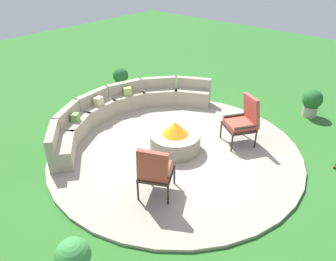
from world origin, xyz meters
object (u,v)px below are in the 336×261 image
(curved_stone_bench, at_px, (123,110))
(potted_plant_2, at_px, (312,102))
(lounge_chair_front_left, at_px, (155,170))
(potted_plant_1, at_px, (121,79))
(fire_pit, at_px, (175,139))
(lounge_chair_front_right, at_px, (244,120))

(curved_stone_bench, relative_size, potted_plant_2, 6.47)
(lounge_chair_front_left, xyz_separation_m, potted_plant_1, (2.78, 3.98, -0.19))
(fire_pit, relative_size, potted_plant_1, 1.42)
(potted_plant_2, bearing_deg, potted_plant_1, 113.85)
(lounge_chair_front_right, xyz_separation_m, potted_plant_1, (0.23, 4.23, -0.20))
(fire_pit, relative_size, curved_stone_bench, 0.23)
(fire_pit, bearing_deg, lounge_chair_front_left, -153.25)
(curved_stone_bench, bearing_deg, potted_plant_2, -45.16)
(lounge_chair_front_right, relative_size, potted_plant_2, 1.53)
(curved_stone_bench, xyz_separation_m, lounge_chair_front_left, (-1.53, -2.53, 0.26))
(fire_pit, bearing_deg, potted_plant_2, -23.72)
(potted_plant_1, bearing_deg, curved_stone_bench, -130.77)
(fire_pit, bearing_deg, potted_plant_1, 66.54)
(fire_pit, xyz_separation_m, lounge_chair_front_right, (1.20, -0.93, 0.31))
(potted_plant_1, relative_size, potted_plant_2, 1.03)
(lounge_chair_front_left, distance_m, lounge_chair_front_right, 2.56)
(fire_pit, bearing_deg, curved_stone_bench, 84.40)
(potted_plant_2, bearing_deg, curved_stone_bench, 134.84)
(lounge_chair_front_right, bearing_deg, lounge_chair_front_left, 117.91)
(potted_plant_1, xyz_separation_m, potted_plant_2, (2.16, -4.88, -0.01))
(fire_pit, xyz_separation_m, potted_plant_2, (3.59, -1.58, 0.10))
(lounge_chair_front_left, height_order, lounge_chair_front_right, lounge_chair_front_right)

